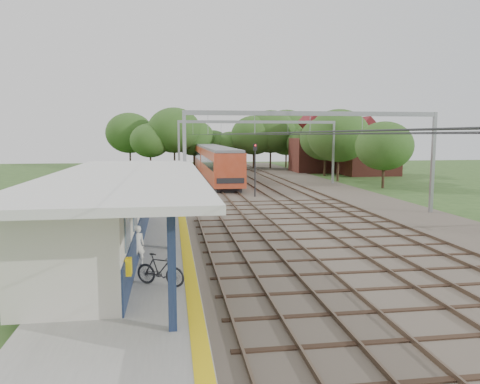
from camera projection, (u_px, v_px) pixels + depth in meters
ground at (345, 294)px, 16.14m from camera, size 160.00×160.00×0.00m
ballast_bed at (272, 190)px, 46.17m from camera, size 18.00×90.00×0.10m
platform at (145, 221)px, 28.77m from camera, size 5.00×52.00×0.35m
yellow_stripe at (182, 217)px, 29.08m from camera, size 0.45×52.00×0.01m
station_building at (106, 210)px, 21.47m from camera, size 3.41×18.00×3.40m
canopy at (127, 177)px, 20.46m from camera, size 6.40×20.00×3.44m
rail_tracks at (247, 189)px, 45.79m from camera, size 11.80×88.00×0.15m
catenary_system at (277, 134)px, 40.79m from camera, size 17.22×88.00×7.00m
tree_band at (234, 139)px, 72.19m from camera, size 31.72×30.88×8.82m
house_near at (369, 153)px, 64.01m from camera, size 7.00×6.12×7.89m
house_far at (320, 150)px, 69.14m from camera, size 8.00×6.12×8.66m
person at (137, 245)px, 18.28m from camera, size 0.68×0.55×1.61m
bicycle at (160, 270)px, 15.87m from camera, size 1.85×1.36×1.10m
train at (212, 160)px, 61.10m from camera, size 3.03×37.71×3.97m
signal_post at (255, 163)px, 40.44m from camera, size 0.36×0.31×4.71m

